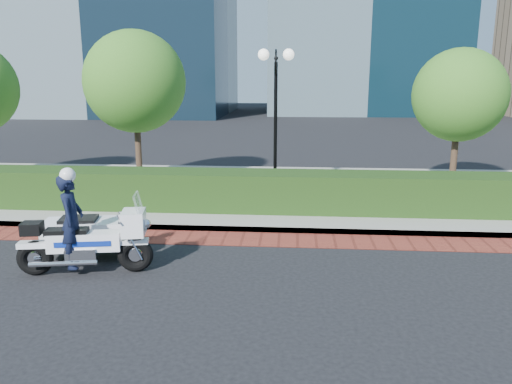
# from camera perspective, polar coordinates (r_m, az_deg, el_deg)

# --- Properties ---
(ground) EXTENTS (120.00, 120.00, 0.00)m
(ground) POSITION_cam_1_polar(r_m,az_deg,el_deg) (10.04, -4.86, -8.04)
(ground) COLOR black
(ground) RESTS_ON ground
(brick_strip) EXTENTS (60.00, 1.00, 0.01)m
(brick_strip) POSITION_cam_1_polar(r_m,az_deg,el_deg) (11.43, -3.65, -5.31)
(brick_strip) COLOR maroon
(brick_strip) RESTS_ON ground
(sidewalk) EXTENTS (60.00, 8.00, 0.15)m
(sidewalk) POSITION_cam_1_polar(r_m,az_deg,el_deg) (15.72, -1.36, 0.09)
(sidewalk) COLOR gray
(sidewalk) RESTS_ON ground
(hedge_main) EXTENTS (18.00, 1.20, 1.00)m
(hedge_main) POSITION_cam_1_polar(r_m,az_deg,el_deg) (13.26, -2.42, 0.19)
(hedge_main) COLOR #173210
(hedge_main) RESTS_ON sidewalk
(lamppost) EXTENTS (1.02, 0.70, 4.21)m
(lamppost) POSITION_cam_1_polar(r_m,az_deg,el_deg) (14.46, 2.26, 10.50)
(lamppost) COLOR black
(lamppost) RESTS_ON sidewalk
(tree_b) EXTENTS (3.20, 3.20, 4.89)m
(tree_b) POSITION_cam_1_polar(r_m,az_deg,el_deg) (16.53, -13.68, 12.13)
(tree_b) COLOR #332319
(tree_b) RESTS_ON sidewalk
(tree_c) EXTENTS (2.80, 2.80, 4.30)m
(tree_c) POSITION_cam_1_polar(r_m,az_deg,el_deg) (16.50, 22.24, 10.19)
(tree_c) COLOR #332319
(tree_c) RESTS_ON sidewalk
(police_motorcycle) EXTENTS (2.49, 1.78, 2.02)m
(police_motorcycle) POSITION_cam_1_polar(r_m,az_deg,el_deg) (10.14, -19.15, -4.38)
(police_motorcycle) COLOR black
(police_motorcycle) RESTS_ON ground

